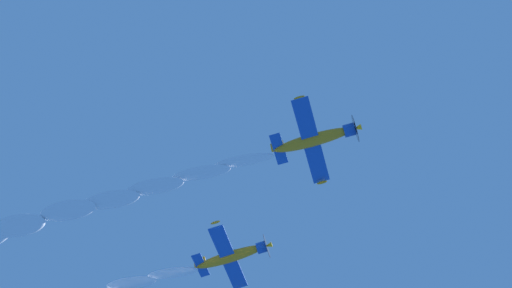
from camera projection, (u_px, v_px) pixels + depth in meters
name	position (u px, v px, depth m)	size (l,w,h in m)	color
airplane_lead	(316.00, 139.00, 63.63)	(9.75, 8.75, 2.75)	orange
airplane_left_wingman	(233.00, 256.00, 72.67)	(9.71, 8.72, 3.11)	orange
smoke_trail_lead	(36.00, 221.00, 64.98)	(11.71, 36.16, 5.72)	white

